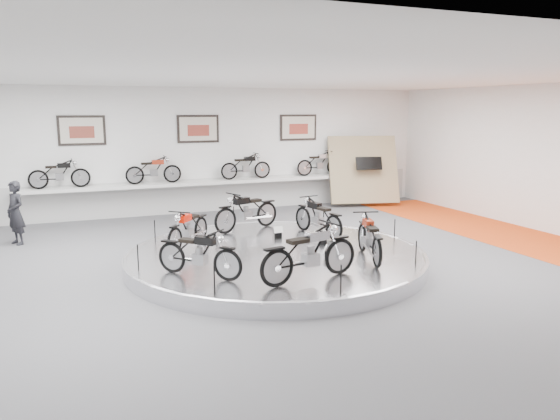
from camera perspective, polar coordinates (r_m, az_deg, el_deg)
name	(u,v)px	position (r m, az deg, el deg)	size (l,w,h in m)	color
floor	(281,269)	(11.59, 0.12, -6.14)	(16.00, 16.00, 0.00)	#535355
ceiling	(281,74)	(11.13, 0.13, 14.01)	(16.00, 16.00, 0.00)	white
wall_back	(198,151)	(17.83, -8.52, 6.14)	(16.00, 16.00, 0.00)	white
orange_carpet_strip	(525,240)	(15.43, 24.20, -2.84)	(2.40, 12.60, 0.01)	red
dado_band	(200,195)	(17.98, -8.38, 1.52)	(15.68, 0.04, 1.10)	#BCBCBA
display_platform	(276,258)	(11.82, -0.44, -5.05)	(6.40, 6.40, 0.30)	silver
platform_rim	(276,253)	(11.79, -0.44, -4.49)	(6.40, 6.40, 0.10)	#B2B2BA
shelf	(202,183)	(17.64, -8.19, 2.84)	(11.00, 0.55, 0.10)	silver
poster_left	(82,130)	(17.26, -20.01, 7.82)	(1.35, 0.06, 0.88)	beige
poster_center	(198,129)	(17.75, -8.55, 8.38)	(1.35, 0.06, 0.88)	beige
poster_right	(298,127)	(18.90, 1.93, 8.61)	(1.35, 0.06, 0.88)	beige
display_panel	(363,170)	(19.21, 8.70, 4.19)	(2.40, 0.12, 2.40)	#8E7758
shelf_bike_a	(60,176)	(17.08, -22.04, 3.33)	(1.22, 0.42, 0.73)	black
shelf_bike_b	(154,172)	(17.29, -13.06, 3.91)	(1.22, 0.42, 0.73)	maroon
shelf_bike_c	(246,168)	(18.01, -3.59, 4.41)	(1.22, 0.42, 0.73)	black
shelf_bike_d	(320,165)	(19.04, 4.16, 4.73)	(1.22, 0.42, 0.73)	#ABABB0
bike_a	(318,217)	(13.19, 4.00, -0.70)	(1.58, 0.56, 0.93)	black
bike_b	(247,211)	(13.77, -3.51, -0.10)	(1.67, 0.59, 0.98)	black
bike_c	(188,228)	(12.17, -9.57, -1.87)	(1.50, 0.53, 0.88)	red
bike_d	(199,253)	(10.03, -8.47, -4.49)	(1.52, 0.53, 0.89)	black
bike_e	(310,253)	(9.71, 3.12, -4.47)	(1.75, 0.62, 1.03)	#ABABB0
bike_f	(369,237)	(11.22, 9.33, -2.81)	(1.57, 0.56, 0.93)	maroon
visitor	(16,213)	(14.97, -25.91, -0.27)	(0.58, 0.38, 1.59)	black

